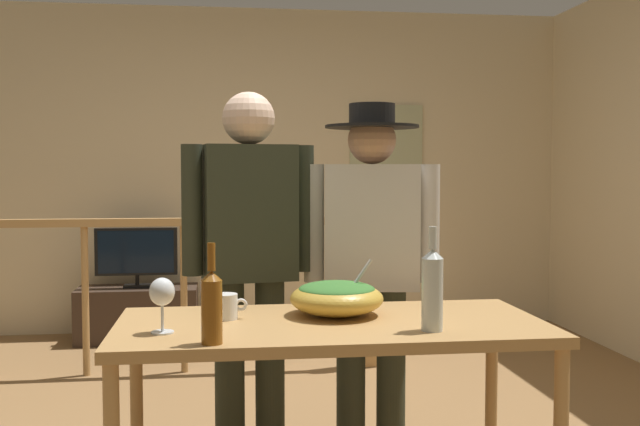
{
  "coord_description": "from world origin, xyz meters",
  "views": [
    {
      "loc": [
        -0.24,
        -3.41,
        1.31
      ],
      "look_at": [
        0.14,
        -0.5,
        1.13
      ],
      "focal_mm": 41.53,
      "sensor_mm": 36.0,
      "label": 1
    }
  ],
  "objects_px": {
    "stair_railing": "(213,270)",
    "tv_console": "(138,314)",
    "framed_picture": "(386,138)",
    "wine_glass": "(162,294)",
    "person_standing_left": "(249,247)",
    "wine_bottle_amber": "(212,305)",
    "flat_screen_tv": "(136,253)",
    "mug_white": "(226,306)",
    "serving_table": "(331,341)",
    "person_standing_right": "(371,250)",
    "wine_bottle_clear": "(432,288)",
    "salad_bowl": "(337,296)"
  },
  "relations": [
    {
      "from": "tv_console",
      "to": "mug_white",
      "type": "height_order",
      "value": "mug_white"
    },
    {
      "from": "flat_screen_tv",
      "to": "wine_glass",
      "type": "xyz_separation_m",
      "value": [
        0.45,
        -3.22,
        0.22
      ]
    },
    {
      "from": "serving_table",
      "to": "person_standing_right",
      "type": "height_order",
      "value": "person_standing_right"
    },
    {
      "from": "salad_bowl",
      "to": "wine_bottle_amber",
      "type": "bearing_deg",
      "value": -138.71
    },
    {
      "from": "wine_bottle_amber",
      "to": "person_standing_right",
      "type": "distance_m",
      "value": 1.14
    },
    {
      "from": "wine_glass",
      "to": "person_standing_left",
      "type": "distance_m",
      "value": 0.8
    },
    {
      "from": "wine_bottle_clear",
      "to": "framed_picture",
      "type": "bearing_deg",
      "value": 79.94
    },
    {
      "from": "tv_console",
      "to": "wine_bottle_clear",
      "type": "xyz_separation_m",
      "value": [
        1.36,
        -3.33,
        0.7
      ]
    },
    {
      "from": "wine_glass",
      "to": "mug_white",
      "type": "height_order",
      "value": "wine_glass"
    },
    {
      "from": "wine_bottle_clear",
      "to": "wine_glass",
      "type": "bearing_deg",
      "value": 174.91
    },
    {
      "from": "framed_picture",
      "to": "salad_bowl",
      "type": "distance_m",
      "value": 3.52
    },
    {
      "from": "framed_picture",
      "to": "tv_console",
      "type": "height_order",
      "value": "framed_picture"
    },
    {
      "from": "flat_screen_tv",
      "to": "mug_white",
      "type": "height_order",
      "value": "flat_screen_tv"
    },
    {
      "from": "tv_console",
      "to": "stair_railing",
      "type": "bearing_deg",
      "value": -58.3
    },
    {
      "from": "wine_bottle_clear",
      "to": "person_standing_right",
      "type": "distance_m",
      "value": 0.81
    },
    {
      "from": "flat_screen_tv",
      "to": "person_standing_left",
      "type": "relative_size",
      "value": 0.37
    },
    {
      "from": "flat_screen_tv",
      "to": "stair_railing",
      "type": "bearing_deg",
      "value": -57.43
    },
    {
      "from": "salad_bowl",
      "to": "wine_bottle_clear",
      "type": "bearing_deg",
      "value": -47.53
    },
    {
      "from": "tv_console",
      "to": "wine_bottle_clear",
      "type": "height_order",
      "value": "wine_bottle_clear"
    },
    {
      "from": "flat_screen_tv",
      "to": "serving_table",
      "type": "xyz_separation_m",
      "value": [
        1.04,
        -3.1,
        0.01
      ]
    },
    {
      "from": "wine_glass",
      "to": "flat_screen_tv",
      "type": "bearing_deg",
      "value": 98.02
    },
    {
      "from": "mug_white",
      "to": "person_standing_right",
      "type": "distance_m",
      "value": 0.84
    },
    {
      "from": "flat_screen_tv",
      "to": "tv_console",
      "type": "bearing_deg",
      "value": 90.0
    },
    {
      "from": "serving_table",
      "to": "person_standing_left",
      "type": "distance_m",
      "value": 0.73
    },
    {
      "from": "mug_white",
      "to": "serving_table",
      "type": "bearing_deg",
      "value": -13.13
    },
    {
      "from": "stair_railing",
      "to": "tv_console",
      "type": "bearing_deg",
      "value": 121.7
    },
    {
      "from": "wine_bottle_clear",
      "to": "person_standing_right",
      "type": "xyz_separation_m",
      "value": [
        -0.05,
        0.81,
        0.04
      ]
    },
    {
      "from": "flat_screen_tv",
      "to": "mug_white",
      "type": "relative_size",
      "value": 4.86
    },
    {
      "from": "wine_bottle_amber",
      "to": "wine_bottle_clear",
      "type": "bearing_deg",
      "value": 7.38
    },
    {
      "from": "tv_console",
      "to": "wine_bottle_amber",
      "type": "height_order",
      "value": "wine_bottle_amber"
    },
    {
      "from": "person_standing_left",
      "to": "wine_glass",
      "type": "bearing_deg",
      "value": 57.64
    },
    {
      "from": "serving_table",
      "to": "person_standing_right",
      "type": "bearing_deg",
      "value": 66.12
    },
    {
      "from": "serving_table",
      "to": "wine_glass",
      "type": "relative_size",
      "value": 8.22
    },
    {
      "from": "salad_bowl",
      "to": "person_standing_right",
      "type": "height_order",
      "value": "person_standing_right"
    },
    {
      "from": "person_standing_left",
      "to": "serving_table",
      "type": "bearing_deg",
      "value": 104.82
    },
    {
      "from": "wine_bottle_clear",
      "to": "mug_white",
      "type": "relative_size",
      "value": 2.81
    },
    {
      "from": "framed_picture",
      "to": "serving_table",
      "type": "xyz_separation_m",
      "value": [
        -0.96,
        -3.42,
        -0.88
      ]
    },
    {
      "from": "mug_white",
      "to": "person_standing_left",
      "type": "relative_size",
      "value": 0.08
    },
    {
      "from": "framed_picture",
      "to": "stair_railing",
      "type": "xyz_separation_m",
      "value": [
        -1.41,
        -1.24,
        -0.91
      ]
    },
    {
      "from": "wine_glass",
      "to": "person_standing_left",
      "type": "relative_size",
      "value": 0.11
    },
    {
      "from": "salad_bowl",
      "to": "person_standing_left",
      "type": "relative_size",
      "value": 0.21
    },
    {
      "from": "wine_bottle_amber",
      "to": "salad_bowl",
      "type": "bearing_deg",
      "value": 41.29
    },
    {
      "from": "framed_picture",
      "to": "wine_bottle_clear",
      "type": "distance_m",
      "value": 3.74
    },
    {
      "from": "person_standing_left",
      "to": "person_standing_right",
      "type": "xyz_separation_m",
      "value": [
        0.54,
        -0.0,
        -0.02
      ]
    },
    {
      "from": "mug_white",
      "to": "salad_bowl",
      "type": "bearing_deg",
      "value": 2.51
    },
    {
      "from": "tv_console",
      "to": "flat_screen_tv",
      "type": "bearing_deg",
      "value": -90.0
    },
    {
      "from": "tv_console",
      "to": "person_standing_right",
      "type": "xyz_separation_m",
      "value": [
        1.31,
        -2.52,
        0.74
      ]
    },
    {
      "from": "stair_railing",
      "to": "flat_screen_tv",
      "type": "xyz_separation_m",
      "value": [
        -0.59,
        0.92,
        0.02
      ]
    },
    {
      "from": "wine_glass",
      "to": "wine_bottle_amber",
      "type": "xyz_separation_m",
      "value": [
        0.17,
        -0.18,
        -0.01
      ]
    },
    {
      "from": "wine_bottle_amber",
      "to": "person_standing_left",
      "type": "distance_m",
      "value": 0.92
    }
  ]
}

